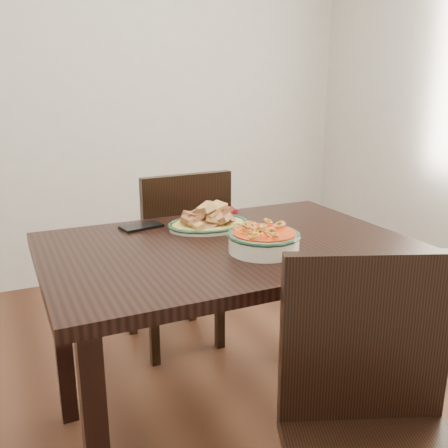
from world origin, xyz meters
name	(u,v)px	position (x,y,z in m)	size (l,w,h in m)	color
floor	(206,432)	(0.00, 0.00, 0.00)	(3.50, 3.50, 0.00)	#391E12
wall_back	(93,78)	(0.00, 1.75, 1.30)	(3.50, 0.10, 2.60)	beige
dining_table	(226,269)	(0.07, -0.02, 0.65)	(1.22, 0.81, 0.75)	black
chair_far	(179,252)	(0.14, 0.64, 0.50)	(0.44, 0.44, 0.89)	black
chair_near	(375,426)	(0.13, -0.73, 0.50)	(0.55, 0.55, 0.89)	black
fish_plate	(208,216)	(0.09, 0.17, 0.79)	(0.30, 0.24, 0.11)	beige
noodle_bowl	(264,238)	(0.14, -0.16, 0.79)	(0.24, 0.24, 0.08)	#EFE2CA
smartphone	(141,226)	(-0.14, 0.27, 0.76)	(0.15, 0.08, 0.01)	black
napkin	(217,210)	(0.22, 0.38, 0.76)	(0.14, 0.11, 0.01)	maroon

